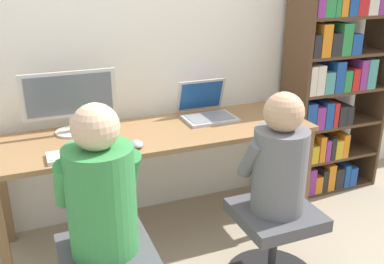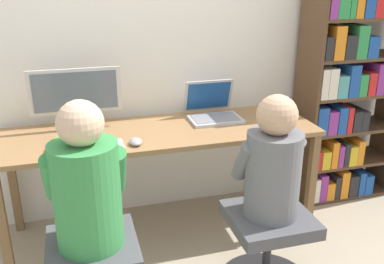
{
  "view_description": "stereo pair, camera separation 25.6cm",
  "coord_description": "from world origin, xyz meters",
  "px_view_note": "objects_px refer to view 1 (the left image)",
  "views": [
    {
      "loc": [
        -0.75,
        -2.12,
        1.69
      ],
      "look_at": [
        0.15,
        0.11,
        0.79
      ],
      "focal_mm": 40.0,
      "sensor_mm": 36.0,
      "label": 1
    },
    {
      "loc": [
        -0.51,
        -2.2,
        1.69
      ],
      "look_at": [
        0.15,
        0.11,
        0.79
      ],
      "focal_mm": 40.0,
      "sensor_mm": 36.0,
      "label": 2
    }
  ],
  "objects_px": {
    "laptop": "(207,111)",
    "keyboard": "(87,153)",
    "desktop_monitor": "(70,101)",
    "office_chair_right": "(273,244)",
    "person_at_monitor": "(101,189)",
    "person_at_laptop": "(280,160)",
    "bookshelf": "(331,92)"
  },
  "relations": [
    {
      "from": "laptop",
      "to": "person_at_laptop",
      "type": "relative_size",
      "value": 0.53
    },
    {
      "from": "laptop",
      "to": "office_chair_right",
      "type": "relative_size",
      "value": 0.66
    },
    {
      "from": "desktop_monitor",
      "to": "person_at_monitor",
      "type": "height_order",
      "value": "person_at_monitor"
    },
    {
      "from": "keyboard",
      "to": "person_at_monitor",
      "type": "height_order",
      "value": "person_at_monitor"
    },
    {
      "from": "keyboard",
      "to": "office_chair_right",
      "type": "relative_size",
      "value": 0.81
    },
    {
      "from": "person_at_laptop",
      "to": "bookshelf",
      "type": "height_order",
      "value": "bookshelf"
    },
    {
      "from": "desktop_monitor",
      "to": "person_at_monitor",
      "type": "distance_m",
      "value": 0.91
    },
    {
      "from": "office_chair_right",
      "to": "bookshelf",
      "type": "height_order",
      "value": "bookshelf"
    },
    {
      "from": "desktop_monitor",
      "to": "person_at_monitor",
      "type": "bearing_deg",
      "value": -89.77
    },
    {
      "from": "desktop_monitor",
      "to": "keyboard",
      "type": "distance_m",
      "value": 0.43
    },
    {
      "from": "person_at_monitor",
      "to": "bookshelf",
      "type": "height_order",
      "value": "bookshelf"
    },
    {
      "from": "desktop_monitor",
      "to": "office_chair_right",
      "type": "xyz_separation_m",
      "value": [
        0.93,
        -0.9,
        -0.69
      ]
    },
    {
      "from": "person_at_laptop",
      "to": "bookshelf",
      "type": "xyz_separation_m",
      "value": [
        1.0,
        0.84,
        0.05
      ]
    },
    {
      "from": "person_at_monitor",
      "to": "person_at_laptop",
      "type": "distance_m",
      "value": 0.93
    },
    {
      "from": "keyboard",
      "to": "bookshelf",
      "type": "relative_size",
      "value": 0.25
    },
    {
      "from": "laptop",
      "to": "person_at_monitor",
      "type": "distance_m",
      "value": 1.23
    },
    {
      "from": "person_at_monitor",
      "to": "bookshelf",
      "type": "relative_size",
      "value": 0.42
    },
    {
      "from": "bookshelf",
      "to": "laptop",
      "type": "bearing_deg",
      "value": 179.62
    },
    {
      "from": "laptop",
      "to": "office_chair_right",
      "type": "height_order",
      "value": "laptop"
    },
    {
      "from": "laptop",
      "to": "person_at_laptop",
      "type": "bearing_deg",
      "value": -87.4
    },
    {
      "from": "person_at_laptop",
      "to": "bookshelf",
      "type": "distance_m",
      "value": 1.31
    },
    {
      "from": "laptop",
      "to": "keyboard",
      "type": "xyz_separation_m",
      "value": [
        -0.87,
        -0.34,
        -0.04
      ]
    },
    {
      "from": "person_at_laptop",
      "to": "bookshelf",
      "type": "bearing_deg",
      "value": 40.04
    },
    {
      "from": "desktop_monitor",
      "to": "office_chair_right",
      "type": "height_order",
      "value": "desktop_monitor"
    },
    {
      "from": "desktop_monitor",
      "to": "keyboard",
      "type": "xyz_separation_m",
      "value": [
        0.02,
        -0.38,
        -0.19
      ]
    },
    {
      "from": "keyboard",
      "to": "office_chair_right",
      "type": "distance_m",
      "value": 1.16
    },
    {
      "from": "office_chair_right",
      "to": "person_at_monitor",
      "type": "distance_m",
      "value": 1.07
    },
    {
      "from": "bookshelf",
      "to": "keyboard",
      "type": "bearing_deg",
      "value": -170.16
    },
    {
      "from": "keyboard",
      "to": "person_at_monitor",
      "type": "bearing_deg",
      "value": -92.22
    },
    {
      "from": "desktop_monitor",
      "to": "bookshelf",
      "type": "bearing_deg",
      "value": -1.47
    },
    {
      "from": "office_chair_right",
      "to": "person_at_monitor",
      "type": "height_order",
      "value": "person_at_monitor"
    },
    {
      "from": "desktop_monitor",
      "to": "laptop",
      "type": "xyz_separation_m",
      "value": [
        0.9,
        -0.04,
        -0.15
      ]
    }
  ]
}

